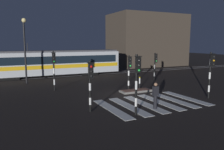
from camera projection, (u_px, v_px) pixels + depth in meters
name	position (u px, v px, depth m)	size (l,w,h in m)	color
ground_plane	(134.00, 95.00, 18.01)	(120.00, 120.00, 0.00)	black
rail_near	(86.00, 75.00, 28.94)	(80.00, 0.12, 0.03)	#59595E
rail_far	(82.00, 74.00, 30.23)	(80.00, 0.12, 0.03)	#59595E
crosswalk_zebra	(152.00, 103.00, 15.73)	(7.18, 4.91, 0.02)	silver
traffic_island	(136.00, 91.00, 19.28)	(2.77, 1.06, 0.18)	slate
traffic_light_corner_far_right	(155.00, 62.00, 24.87)	(0.36, 0.42, 3.07)	black
traffic_light_median_centre	(129.00, 68.00, 19.44)	(0.36, 0.42, 3.11)	black
traffic_light_corner_far_left	(54.00, 65.00, 19.48)	(0.36, 0.42, 3.48)	black
traffic_light_kerb_mid_left	(137.00, 76.00, 12.76)	(0.36, 0.42, 3.56)	black
traffic_light_corner_near_right	(211.00, 68.00, 16.66)	(0.36, 0.42, 3.50)	black
traffic_light_corner_near_left	(90.00, 79.00, 13.34)	(0.36, 0.42, 3.14)	black
street_lamp_trackside_left	(25.00, 43.00, 22.47)	(0.44, 1.21, 6.56)	black
tram	(51.00, 63.00, 27.56)	(17.62, 2.58, 4.15)	silver
pedestrian_waiting_at_kerb	(155.00, 96.00, 14.20)	(0.36, 0.24, 1.71)	black
bollard_island_edge	(140.00, 83.00, 20.44)	(0.12, 0.12, 1.11)	black
building_backdrop	(147.00, 40.00, 41.28)	(13.19, 8.00, 9.22)	#42382D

